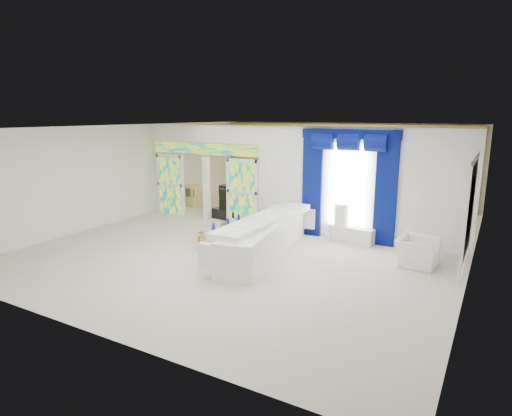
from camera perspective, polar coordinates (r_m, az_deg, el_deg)
The scene contains 22 objects.
floor at distance 11.89m, azimuth 1.60°, elevation -3.95°, with size 12.00×12.00×0.00m, color #B7AF9E.
dividing_wall at distance 11.68m, azimuth 13.36°, elevation 2.97°, with size 5.70×0.18×3.00m, color white.
dividing_header at distance 13.80m, azimuth -6.98°, elevation 9.72°, with size 4.30×0.18×0.55m, color white.
stained_panel_left at distance 14.86m, azimuth -11.23°, elevation 3.06°, with size 0.95×0.04×2.00m, color #994C3F.
stained_panel_right at distance 13.20m, azimuth -1.80°, elevation 2.14°, with size 0.95×0.04×2.00m, color #994C3F.
stained_transom at distance 13.83m, azimuth -6.93°, elevation 7.75°, with size 4.00×0.05×0.35m, color #994C3F.
window_pane at distance 11.66m, azimuth 12.03°, elevation 2.77°, with size 1.00×0.02×2.30m, color white.
blue_drape_left at distance 11.98m, azimuth 7.42°, elevation 2.94°, with size 0.55×0.10×2.80m, color #031443.
blue_drape_right at distance 11.39m, azimuth 16.77°, elevation 2.03°, with size 0.55×0.10×2.80m, color #031443.
blue_pelmet at distance 11.49m, azimuth 12.29°, elevation 9.49°, with size 2.60×0.12×0.25m, color #031443.
wall_mirror at distance 9.27m, azimuth 26.49°, elevation -0.08°, with size 0.04×2.70×1.90m, color white.
gold_curtains at distance 16.95m, azimuth 11.10°, elevation 5.90°, with size 9.70×0.12×2.90m, color #BC8E2D.
white_sofa at distance 10.49m, azimuth 1.33°, elevation -3.93°, with size 0.89×4.16×0.79m, color silver.
coffee_table at distance 11.46m, azimuth -3.92°, elevation -3.57°, with size 0.60×1.81×0.40m, color #C48E3D.
console_table at distance 11.77m, azimuth 12.47°, elevation -3.39°, with size 1.22×0.39×0.41m, color silver.
table_lamp at distance 11.74m, azimuth 11.19°, elevation -0.89°, with size 0.36×0.36×0.58m, color white.
armchair at distance 10.39m, azimuth 20.52°, elevation -5.41°, with size 0.95×0.83×0.62m, color silver.
grand_piano at distance 15.22m, azimuth -0.59°, elevation 1.47°, with size 1.41×1.84×0.93m, color black.
piano_bench at distance 13.96m, azimuth -3.89°, elevation -0.83°, with size 0.97×0.38×0.32m, color black.
tv_console at distance 16.05m, azimuth -8.25°, elevation 1.64°, with size 0.54×0.49×0.78m, color tan.
chandelier at distance 15.52m, azimuth 0.04°, elevation 9.81°, with size 0.60×0.60×0.60m, color gold.
decanters at distance 11.37m, azimuth -3.99°, elevation -2.20°, with size 0.24×1.28×0.22m.
Camera 1 is at (5.35, -10.08, 3.34)m, focal length 30.34 mm.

